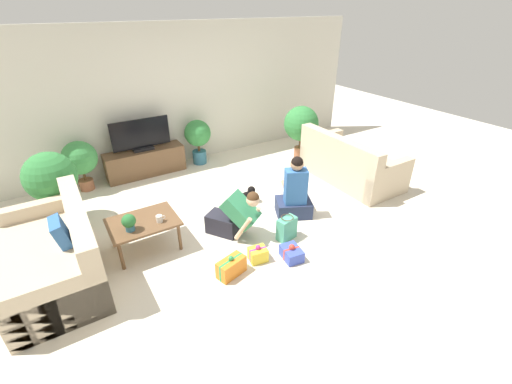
{
  "coord_description": "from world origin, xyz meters",
  "views": [
    {
      "loc": [
        -2.04,
        -3.72,
        2.88
      ],
      "look_at": [
        0.26,
        -0.02,
        0.45
      ],
      "focal_mm": 24.0,
      "sensor_mm": 36.0,
      "label": 1
    }
  ],
  "objects": [
    {
      "name": "person_sitting",
      "position": [
        0.8,
        -0.25,
        0.35
      ],
      "size": [
        0.64,
        0.61,
        0.98
      ],
      "rotation": [
        0.0,
        0.0,
        2.69
      ],
      "color": "#283351",
      "rests_on": "ground_plane"
    },
    {
      "name": "sofa_right",
      "position": [
        2.37,
        0.18,
        0.3
      ],
      "size": [
        0.95,
        1.81,
        0.87
      ],
      "rotation": [
        0.0,
        0.0,
        1.57
      ],
      "color": "#C6B293",
      "rests_on": "ground_plane"
    },
    {
      "name": "coffee_table",
      "position": [
        -1.35,
        0.13,
        0.38
      ],
      "size": [
        0.86,
        0.64,
        0.43
      ],
      "color": "brown",
      "rests_on": "ground_plane"
    },
    {
      "name": "tabletop_plant",
      "position": [
        -1.53,
        0.01,
        0.55
      ],
      "size": [
        0.17,
        0.17,
        0.22
      ],
      "color": "#336B84",
      "rests_on": "coffee_table"
    },
    {
      "name": "gift_bag_a",
      "position": [
        0.34,
        -0.68,
        0.17
      ],
      "size": [
        0.29,
        0.2,
        0.35
      ],
      "rotation": [
        0.0,
        0.0,
        0.19
      ],
      "color": "#4CA384",
      "rests_on": "ground_plane"
    },
    {
      "name": "mug",
      "position": [
        -1.17,
        0.0,
        0.47
      ],
      "size": [
        0.12,
        0.08,
        0.09
      ],
      "color": "silver",
      "rests_on": "coffee_table"
    },
    {
      "name": "dog",
      "position": [
        0.29,
        0.35,
        0.18
      ],
      "size": [
        0.51,
        0.3,
        0.28
      ],
      "rotation": [
        0.0,
        0.0,
        2.01
      ],
      "color": "black",
      "rests_on": "ground_plane"
    },
    {
      "name": "gift_box_a",
      "position": [
        0.15,
        -1.05,
        0.08
      ],
      "size": [
        0.26,
        0.32,
        0.22
      ],
      "rotation": [
        0.0,
        0.0,
        -0.14
      ],
      "color": "#3D51BC",
      "rests_on": "ground_plane"
    },
    {
      "name": "gift_box_c",
      "position": [
        -0.23,
        -0.86,
        0.09
      ],
      "size": [
        0.25,
        0.22,
        0.23
      ],
      "rotation": [
        0.0,
        0.0,
        -0.16
      ],
      "color": "yellow",
      "rests_on": "ground_plane"
    },
    {
      "name": "potted_plant_corner_left",
      "position": [
        -2.23,
        1.37,
        0.71
      ],
      "size": [
        0.7,
        0.7,
        1.11
      ],
      "color": "#4C4C51",
      "rests_on": "ground_plane"
    },
    {
      "name": "tv",
      "position": [
        -0.7,
        2.36,
        0.75
      ],
      "size": [
        1.04,
        0.2,
        0.58
      ],
      "color": "black",
      "rests_on": "tv_console"
    },
    {
      "name": "person_kneeling",
      "position": [
        -0.22,
        -0.23,
        0.32
      ],
      "size": [
        0.67,
        0.79,
        0.75
      ],
      "rotation": [
        0.0,
        0.0,
        0.59
      ],
      "color": "#23232D",
      "rests_on": "ground_plane"
    },
    {
      "name": "tv_console",
      "position": [
        -0.7,
        2.36,
        0.25
      ],
      "size": [
        1.43,
        0.39,
        0.49
      ],
      "color": "brown",
      "rests_on": "ground_plane"
    },
    {
      "name": "wall_back",
      "position": [
        0.0,
        2.63,
        1.3
      ],
      "size": [
        8.4,
        0.06,
        2.6
      ],
      "color": "beige",
      "rests_on": "ground_plane"
    },
    {
      "name": "ground_plane",
      "position": [
        0.0,
        0.0,
        0.0
      ],
      "size": [
        16.0,
        16.0,
        0.0
      ],
      "primitive_type": "plane",
      "color": "beige"
    },
    {
      "name": "gift_box_b",
      "position": [
        -0.64,
        -0.91,
        0.11
      ],
      "size": [
        0.39,
        0.26,
        0.28
      ],
      "rotation": [
        0.0,
        0.0,
        0.27
      ],
      "color": "orange",
      "rests_on": "ground_plane"
    },
    {
      "name": "potted_plant_back_left",
      "position": [
        -1.77,
        2.31,
        0.57
      ],
      "size": [
        0.57,
        0.57,
        0.88
      ],
      "color": "#A36042",
      "rests_on": "ground_plane"
    },
    {
      "name": "potted_plant_back_right",
      "position": [
        0.36,
        2.31,
        0.57
      ],
      "size": [
        0.51,
        0.51,
        0.89
      ],
      "color": "#336B84",
      "rests_on": "ground_plane"
    },
    {
      "name": "sofa_left",
      "position": [
        -2.37,
        0.12,
        0.3
      ],
      "size": [
        0.95,
        1.81,
        0.87
      ],
      "rotation": [
        0.0,
        0.0,
        -1.57
      ],
      "color": "#C6B293",
      "rests_on": "ground_plane"
    },
    {
      "name": "potted_plant_corner_right",
      "position": [
        2.23,
        1.43,
        0.73
      ],
      "size": [
        0.69,
        0.69,
        1.09
      ],
      "color": "#A36042",
      "rests_on": "ground_plane"
    }
  ]
}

